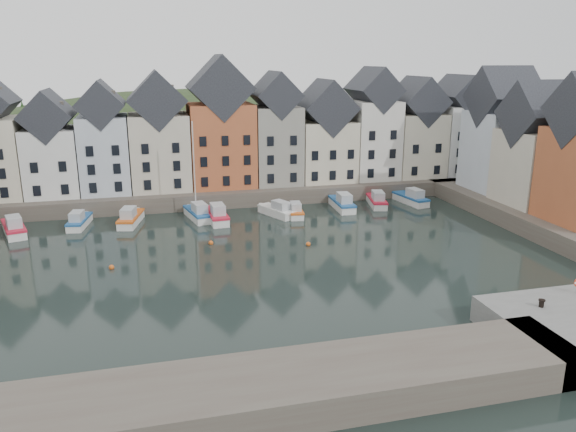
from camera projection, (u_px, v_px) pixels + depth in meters
name	position (u px, v px, depth m)	size (l,w,h in m)	color
ground	(263.00, 267.00, 53.66)	(260.00, 260.00, 0.00)	black
far_quay	(220.00, 189.00, 81.37)	(90.00, 16.00, 2.00)	#4E433C
right_quay	(570.00, 221.00, 64.98)	(14.00, 54.00, 2.00)	#4E433C
near_wall	(165.00, 406.00, 30.50)	(50.00, 6.00, 2.00)	#4E433C
hillside	(206.00, 254.00, 110.77)	(153.60, 70.40, 64.00)	#253118
far_terrace	(243.00, 135.00, 78.13)	(72.37, 8.16, 17.78)	beige
right_terrace	(541.00, 147.00, 67.33)	(8.30, 24.25, 16.36)	silver
mooring_buoys	(214.00, 251.00, 57.65)	(20.50, 5.50, 0.50)	#D15718
boat_a	(14.00, 228.00, 63.30)	(3.88, 6.84, 2.51)	silver
boat_b	(79.00, 221.00, 66.23)	(2.66, 5.97, 2.21)	silver
boat_c	(130.00, 218.00, 67.25)	(3.30, 6.59, 2.42)	silver
boat_d	(198.00, 213.00, 69.30)	(3.19, 6.64, 12.18)	silver
boat_e	(217.00, 215.00, 68.44)	(2.39, 6.75, 2.56)	silver
boat_f	(277.00, 211.00, 70.79)	(4.06, 6.10, 2.26)	silver
boat_g	(295.00, 211.00, 70.87)	(2.32, 5.55, 2.07)	silver
boat_h	(342.00, 204.00, 73.94)	(2.38, 6.66, 2.52)	silver
boat_i	(377.00, 201.00, 75.62)	(3.15, 6.40, 2.36)	silver
boat_j	(411.00, 198.00, 76.80)	(2.92, 6.53, 2.42)	silver
mooring_bollard	(542.00, 303.00, 40.26)	(0.48, 0.48, 0.56)	black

